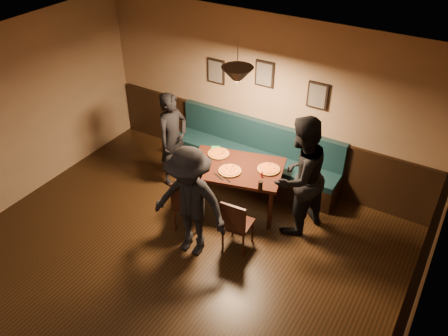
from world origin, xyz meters
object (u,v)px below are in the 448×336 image
Objects in this scene: soda_glass at (260,186)px; chair_near_right at (238,222)px; chair_near_left at (188,202)px; diner_right at (299,177)px; booth_bench at (253,154)px; tabasco_bottle at (262,174)px; dining_table at (235,187)px; diner_front at (190,203)px; diner_left at (173,140)px.

chair_near_right is at bearing -103.70° from soda_glass.
chair_near_left is 1.69m from diner_right.
booth_bench is 3.52× the size of chair_near_right.
diner_right is (1.14, -0.79, 0.44)m from booth_bench.
dining_table is at bearing 175.59° from tabasco_bottle.
tabasco_bottle is at bearing 112.78° from soda_glass.
diner_front is (-0.52, -0.41, 0.42)m from chair_near_right.
diner_front reaches higher than chair_near_right.
booth_bench is at bearing 83.10° from dining_table.
chair_near_left is at bearing -126.66° from diner_left.
diner_left is 1.70m from tabasco_bottle.
chair_near_right is 6.00× the size of soda_glass.
booth_bench is at bearing 106.69° from chair_near_right.
diner_right is at bearing 45.03° from diner_front.
diner_left reaches higher than dining_table.
dining_table is at bearing -67.72° from diner_right.
diner_right is 16.93× the size of tabasco_bottle.
diner_front is at bearing -87.96° from booth_bench.
dining_table is at bearing -85.79° from diner_left.
booth_bench is 21.14× the size of soda_glass.
diner_left is 1.86m from soda_glass.
tabasco_bottle is at bearing -19.41° from dining_table.
tabasco_bottle is (-0.01, 0.72, 0.39)m from chair_near_right.
booth_bench is at bearing 121.51° from soda_glass.
tabasco_bottle is at bearing -55.93° from booth_bench.
tabasco_bottle is (0.58, -0.86, 0.32)m from booth_bench.
diner_front reaches higher than chair_near_left.
soda_glass is at bearing -43.61° from dining_table.
diner_front reaches higher than soda_glass.
chair_near_right is 1.94m from diner_left.
dining_table is at bearing 84.35° from diner_front.
soda_glass is at bearing -58.49° from booth_bench.
soda_glass is at bearing 50.28° from diner_front.
dining_table is 12.88× the size of tabasco_bottle.
chair_near_right is 1.09m from diner_right.
chair_near_left is at bearing -140.19° from tabasco_bottle.
booth_bench is 0.84m from dining_table.
diner_front reaches higher than diner_left.
soda_glass is at bearing 72.48° from chair_near_right.
booth_bench is 1.60m from chair_near_left.
booth_bench reaches higher than soda_glass.
diner_front is at bearing -128.59° from diner_left.
dining_table is 10.05× the size of soda_glass.
dining_table is 1.16m from diner_right.
dining_table is 1.67× the size of chair_near_right.
diner_right is (1.02, 0.03, 0.56)m from dining_table.
soda_glass is (1.81, -0.40, 0.01)m from diner_left.
diner_right is at bearing 8.95° from chair_near_left.
diner_front reaches higher than tabasco_bottle.
chair_near_left is 6.15× the size of soda_glass.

